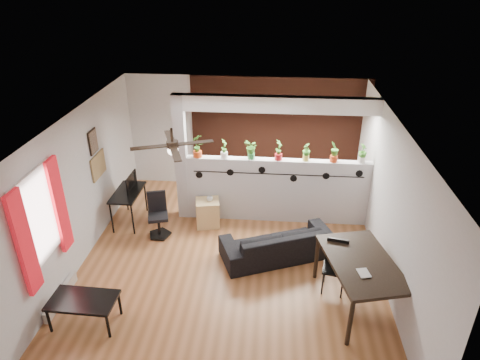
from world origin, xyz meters
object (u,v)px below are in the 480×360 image
object	(u,v)px
potted_plant_2	(251,149)
sofa	(278,243)
dining_table	(361,266)
cup	(210,199)
potted_plant_6	(363,153)
potted_plant_3	(279,149)
potted_plant_1	(224,148)
potted_plant_0	(197,145)
potted_plant_5	(335,151)
folding_chair	(336,261)
potted_plant_4	(306,151)
office_chair	(158,217)
ceiling_fan	(173,146)
computer_desk	(128,195)
coffee_table	(83,302)
cube_shelf	(208,213)

from	to	relation	value
potted_plant_2	sofa	distance (m)	1.88
dining_table	cup	bearing A→B (deg)	141.46
potted_plant_6	sofa	bearing A→B (deg)	-140.97
potted_plant_3	cup	bearing A→B (deg)	-165.51
potted_plant_1	sofa	world-z (taller)	potted_plant_1
potted_plant_0	potted_plant_5	xyz separation A→B (m)	(2.63, 0.00, -0.03)
potted_plant_1	folding_chair	world-z (taller)	potted_plant_1
potted_plant_1	potted_plant_4	size ratio (longest dim) A/B	1.10
sofa	office_chair	xyz separation A→B (m)	(-2.30, 0.49, 0.11)
potted_plant_4	dining_table	world-z (taller)	potted_plant_4
potted_plant_1	folding_chair	distance (m)	3.02
ceiling_fan	dining_table	size ratio (longest dim) A/B	0.70
sofa	computer_desk	bearing A→B (deg)	-38.85
folding_chair	coffee_table	size ratio (longest dim) A/B	0.92
potted_plant_6	folding_chair	distance (m)	2.34
potted_plant_0	folding_chair	xyz separation A→B (m)	(2.53, -2.00, -1.07)
potted_plant_6	cube_shelf	xyz separation A→B (m)	(-2.95, -0.34, -1.27)
potted_plant_0	sofa	size ratio (longest dim) A/B	0.25
office_chair	ceiling_fan	bearing A→B (deg)	-57.63
potted_plant_1	potted_plant_4	bearing A→B (deg)	-0.00
dining_table	coffee_table	xyz separation A→B (m)	(-4.02, -0.71, -0.35)
cup	computer_desk	xyz separation A→B (m)	(-1.65, 0.00, 0.02)
sofa	coffee_table	distance (m)	3.36
ceiling_fan	potted_plant_5	xyz separation A→B (m)	(2.65, 1.80, -0.74)
sofa	coffee_table	world-z (taller)	sofa
potted_plant_5	coffee_table	bearing A→B (deg)	-140.79
office_chair	sofa	bearing A→B (deg)	-11.96
computer_desk	dining_table	xyz separation A→B (m)	(4.23, -2.05, 0.12)
ceiling_fan	potted_plant_3	distance (m)	2.52
ceiling_fan	potted_plant_0	distance (m)	1.94
coffee_table	cube_shelf	bearing A→B (deg)	63.34
potted_plant_3	dining_table	world-z (taller)	potted_plant_3
potted_plant_2	folding_chair	distance (m)	2.70
potted_plant_4	computer_desk	world-z (taller)	potted_plant_4
potted_plant_2	potted_plant_3	size ratio (longest dim) A/B	0.96
potted_plant_2	cube_shelf	size ratio (longest dim) A/B	0.71
cup	folding_chair	world-z (taller)	folding_chair
potted_plant_2	coffee_table	distance (m)	4.00
potted_plant_2	potted_plant_4	world-z (taller)	potted_plant_2
potted_plant_6	folding_chair	bearing A→B (deg)	-107.40
computer_desk	office_chair	world-z (taller)	office_chair
potted_plant_2	office_chair	world-z (taller)	potted_plant_2
sofa	dining_table	bearing A→B (deg)	114.88
sofa	folding_chair	distance (m)	1.21
office_chair	cube_shelf	bearing A→B (deg)	25.34
potted_plant_6	cube_shelf	bearing A→B (deg)	-173.42
dining_table	coffee_table	size ratio (longest dim) A/B	1.75
potted_plant_3	folding_chair	xyz separation A→B (m)	(0.95, -2.00, -1.04)
potted_plant_5	office_chair	bearing A→B (deg)	-167.03
potted_plant_5	cup	world-z (taller)	potted_plant_5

